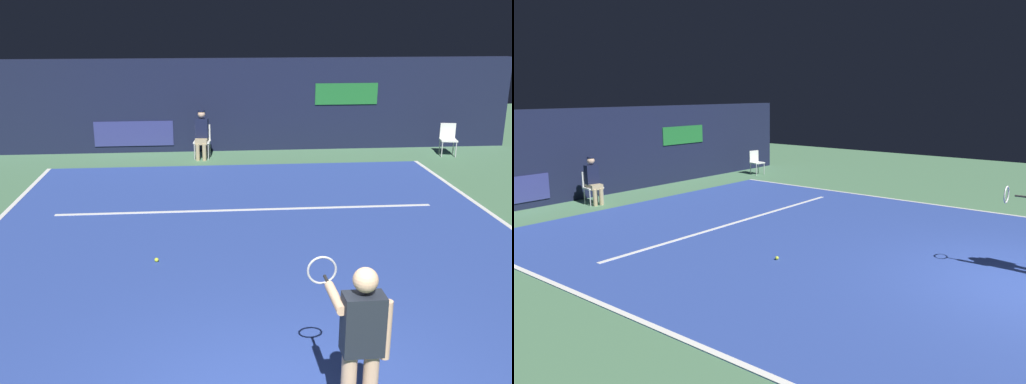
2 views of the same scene
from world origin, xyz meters
TOP-DOWN VIEW (x-y plane):
  - ground_plane at (0.00, 4.60)m, footprint 30.93×30.93m
  - court_surface at (0.00, 4.60)m, footprint 9.66×11.21m
  - line_sideline_left at (4.78, 4.60)m, footprint 0.10×11.21m
  - line_sideline_right at (-4.78, 4.60)m, footprint 0.10×11.21m
  - line_service at (0.00, 6.57)m, footprint 7.53×0.10m
  - back_wall at (-0.00, 12.05)m, footprint 16.11×0.33m
  - line_judge_on_chair at (-0.91, 11.04)m, footprint 0.49×0.56m
  - courtside_chair_near at (5.90, 10.87)m, footprint 0.51×0.49m
  - tennis_ball at (-1.60, 4.15)m, footprint 0.07×0.07m

SIDE VIEW (x-z plane):
  - ground_plane at x=0.00m, z-range 0.00..0.00m
  - court_surface at x=0.00m, z-range 0.00..0.01m
  - line_sideline_left at x=4.78m, z-range 0.01..0.02m
  - line_sideline_right at x=-4.78m, z-range 0.01..0.02m
  - line_service at x=0.00m, z-range 0.01..0.02m
  - tennis_ball at x=-1.60m, z-range 0.01..0.08m
  - courtside_chair_near at x=5.90m, z-range 0.06..0.94m
  - line_judge_on_chair at x=-0.91m, z-range 0.03..1.35m
  - back_wall at x=0.00m, z-range 0.00..2.60m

